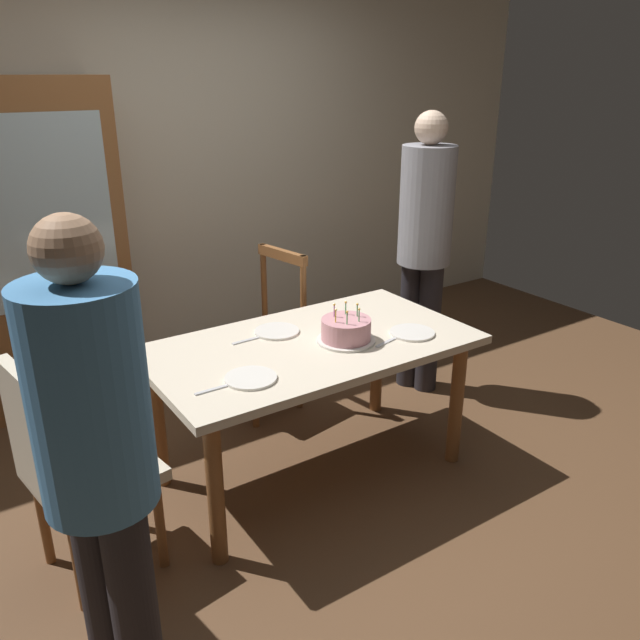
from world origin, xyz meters
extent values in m
plane|color=brown|center=(0.00, 0.00, 0.00)|extent=(6.40, 6.40, 0.00)
cube|color=beige|center=(0.00, 1.85, 1.30)|extent=(6.40, 0.10, 2.60)
cube|color=beige|center=(0.00, 0.00, 0.70)|extent=(1.54, 0.85, 0.04)
cylinder|color=brown|center=(-0.67, -0.33, 0.34)|extent=(0.07, 0.07, 0.68)
cylinder|color=brown|center=(0.67, -0.33, 0.34)|extent=(0.07, 0.07, 0.68)
cylinder|color=brown|center=(-0.67, 0.33, 0.34)|extent=(0.07, 0.07, 0.68)
cylinder|color=brown|center=(0.67, 0.33, 0.34)|extent=(0.07, 0.07, 0.68)
cylinder|color=silver|center=(0.14, -0.09, 0.73)|extent=(0.28, 0.28, 0.01)
cylinder|color=#D18C93|center=(0.14, -0.09, 0.78)|extent=(0.24, 0.24, 0.10)
cylinder|color=#66CC72|center=(0.21, -0.08, 0.86)|extent=(0.01, 0.01, 0.05)
sphere|color=#FFC64C|center=(0.21, -0.08, 0.90)|extent=(0.01, 0.01, 0.01)
cylinder|color=#66CC72|center=(0.18, -0.03, 0.86)|extent=(0.01, 0.01, 0.05)
sphere|color=#FFC64C|center=(0.18, -0.03, 0.90)|extent=(0.01, 0.01, 0.01)
cylinder|color=#D872CC|center=(0.11, -0.03, 0.86)|extent=(0.01, 0.01, 0.05)
sphere|color=#FFC64C|center=(0.11, -0.03, 0.90)|extent=(0.01, 0.01, 0.01)
cylinder|color=yellow|center=(0.08, -0.09, 0.86)|extent=(0.01, 0.01, 0.05)
sphere|color=#FFC64C|center=(0.08, -0.09, 0.90)|extent=(0.01, 0.01, 0.01)
cylinder|color=#66CC72|center=(0.11, -0.14, 0.86)|extent=(0.01, 0.01, 0.05)
sphere|color=#FFC64C|center=(0.11, -0.14, 0.90)|extent=(0.01, 0.01, 0.01)
cylinder|color=#66CC72|center=(0.17, -0.14, 0.86)|extent=(0.01, 0.01, 0.05)
sphere|color=#FFC64C|center=(0.17, -0.14, 0.90)|extent=(0.01, 0.01, 0.01)
cylinder|color=white|center=(-0.42, -0.19, 0.73)|extent=(0.22, 0.22, 0.01)
cylinder|color=white|center=(-0.08, 0.19, 0.73)|extent=(0.22, 0.22, 0.01)
cylinder|color=white|center=(0.46, -0.19, 0.73)|extent=(0.22, 0.22, 0.01)
cube|color=silver|center=(-0.58, -0.19, 0.72)|extent=(0.18, 0.02, 0.01)
cube|color=silver|center=(-0.24, 0.18, 0.72)|extent=(0.18, 0.02, 0.01)
cube|color=silver|center=(0.30, -0.20, 0.72)|extent=(0.18, 0.06, 0.01)
cube|color=brown|center=(0.11, 0.75, 0.45)|extent=(0.51, 0.51, 0.05)
cylinder|color=brown|center=(-0.09, 0.88, 0.21)|extent=(0.04, 0.04, 0.42)
cylinder|color=brown|center=(-0.03, 0.55, 0.21)|extent=(0.04, 0.04, 0.42)
cylinder|color=brown|center=(0.25, 0.94, 0.21)|extent=(0.04, 0.04, 0.42)
cylinder|color=brown|center=(0.31, 0.61, 0.21)|extent=(0.04, 0.04, 0.42)
cylinder|color=brown|center=(0.27, 0.96, 0.70)|extent=(0.04, 0.04, 0.50)
cylinder|color=brown|center=(0.34, 0.60, 0.70)|extent=(0.04, 0.04, 0.50)
cube|color=brown|center=(0.31, 0.78, 0.92)|extent=(0.11, 0.40, 0.06)
cube|color=beige|center=(-1.07, -0.08, 0.45)|extent=(0.50, 0.50, 0.05)
cylinder|color=brown|center=(-0.88, -0.22, 0.21)|extent=(0.04, 0.04, 0.42)
cylinder|color=brown|center=(-0.93, 0.12, 0.21)|extent=(0.04, 0.04, 0.42)
cylinder|color=brown|center=(-1.21, -0.27, 0.21)|extent=(0.04, 0.04, 0.42)
cylinder|color=brown|center=(-1.27, 0.06, 0.21)|extent=(0.04, 0.04, 0.42)
cube|color=beige|center=(-1.27, -0.11, 0.70)|extent=(0.11, 0.40, 0.50)
cylinder|color=#262328|center=(-1.15, -0.79, 0.39)|extent=(0.14, 0.14, 0.78)
cylinder|color=#262328|center=(-1.21, -0.67, 0.39)|extent=(0.14, 0.14, 0.78)
cylinder|color=#4C8CC6|center=(-1.18, -0.73, 1.10)|extent=(0.32, 0.32, 0.65)
sphere|color=tan|center=(-1.18, -0.73, 1.51)|extent=(0.18, 0.18, 0.18)
cylinder|color=#262328|center=(1.06, 0.49, 0.42)|extent=(0.14, 0.14, 0.83)
cylinder|color=#262328|center=(1.11, 0.36, 0.42)|extent=(0.14, 0.14, 0.83)
cylinder|color=gray|center=(1.09, 0.43, 1.18)|extent=(0.32, 0.32, 0.69)
sphere|color=beige|center=(1.09, 0.43, 1.62)|extent=(0.19, 0.19, 0.19)
cube|color=brown|center=(-0.96, 1.56, 0.95)|extent=(1.10, 0.44, 1.90)
cube|color=silver|center=(-0.96, 1.34, 1.20)|extent=(0.94, 0.01, 1.04)
camera|label=1|loc=(-1.50, -2.32, 1.92)|focal=35.67mm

